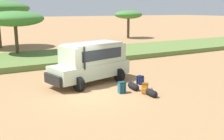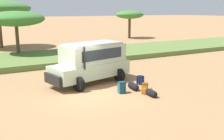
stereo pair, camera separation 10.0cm
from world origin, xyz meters
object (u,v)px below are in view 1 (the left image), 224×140
(acacia_tree_distant_right, at_px, (128,15))
(backpack_beside_front_wheel, at_px, (122,88))
(safari_vehicle, at_px, (91,62))
(duffel_bag_low_black_case, at_px, (152,93))
(backpack_cluster_center, at_px, (140,80))
(acacia_tree_far_right, at_px, (15,19))
(backpack_near_rear_wheel, at_px, (145,88))
(duffel_bag_soft_canvas, at_px, (133,86))

(acacia_tree_distant_right, bearing_deg, backpack_beside_front_wheel, -123.17)
(safari_vehicle, bearing_deg, duffel_bag_low_black_case, -67.93)
(backpack_beside_front_wheel, bearing_deg, acacia_tree_distant_right, 56.83)
(acacia_tree_distant_right, bearing_deg, backpack_cluster_center, -120.86)
(safari_vehicle, distance_m, acacia_tree_far_right, 11.47)
(backpack_cluster_center, distance_m, duffel_bag_low_black_case, 2.28)
(safari_vehicle, distance_m, backpack_cluster_center, 3.15)
(duffel_bag_low_black_case, distance_m, acacia_tree_far_right, 15.81)
(acacia_tree_distant_right, bearing_deg, acacia_tree_far_right, -152.35)
(acacia_tree_far_right, bearing_deg, backpack_beside_front_wheel, -77.62)
(backpack_beside_front_wheel, bearing_deg, backpack_near_rear_wheel, -32.02)
(duffel_bag_soft_canvas, height_order, acacia_tree_far_right, acacia_tree_far_right)
(backpack_cluster_center, xyz_separation_m, duffel_bag_soft_canvas, (-0.95, -0.68, -0.07))
(acacia_tree_far_right, height_order, acacia_tree_distant_right, acacia_tree_far_right)
(duffel_bag_low_black_case, bearing_deg, backpack_near_rear_wheel, 92.71)
(duffel_bag_low_black_case, height_order, acacia_tree_far_right, acacia_tree_far_right)
(backpack_beside_front_wheel, height_order, acacia_tree_distant_right, acacia_tree_distant_right)
(backpack_beside_front_wheel, bearing_deg, acacia_tree_far_right, 102.38)
(backpack_near_rear_wheel, height_order, acacia_tree_distant_right, acacia_tree_distant_right)
(duffel_bag_soft_canvas, bearing_deg, duffel_bag_low_black_case, -83.63)
(backpack_beside_front_wheel, xyz_separation_m, backpack_near_rear_wheel, (1.04, -0.65, -0.03))
(backpack_cluster_center, height_order, backpack_near_rear_wheel, backpack_near_rear_wheel)
(backpack_cluster_center, xyz_separation_m, acacia_tree_far_right, (-4.86, 12.76, 3.31))
(acacia_tree_distant_right, bearing_deg, safari_vehicle, -127.44)
(acacia_tree_far_right, xyz_separation_m, acacia_tree_distant_right, (18.18, 9.52, 0.02))
(duffel_bag_soft_canvas, bearing_deg, acacia_tree_distant_right, 58.15)
(backpack_near_rear_wheel, bearing_deg, duffel_bag_low_black_case, -87.29)
(acacia_tree_far_right, bearing_deg, duffel_bag_low_black_case, -74.70)
(safari_vehicle, xyz_separation_m, duffel_bag_low_black_case, (1.59, -3.92, -1.12))
(backpack_cluster_center, distance_m, acacia_tree_distant_right, 26.17)
(duffel_bag_low_black_case, bearing_deg, acacia_tree_far_right, 105.30)
(acacia_tree_far_right, bearing_deg, safari_vehicle, -77.24)
(safari_vehicle, height_order, duffel_bag_soft_canvas, safari_vehicle)
(duffel_bag_low_black_case, relative_size, duffel_bag_soft_canvas, 0.86)
(duffel_bag_low_black_case, height_order, acacia_tree_distant_right, acacia_tree_distant_right)
(backpack_beside_front_wheel, height_order, backpack_near_rear_wheel, backpack_beside_front_wheel)
(acacia_tree_far_right, distance_m, acacia_tree_distant_right, 20.52)
(backpack_near_rear_wheel, relative_size, acacia_tree_far_right, 0.11)
(backpack_beside_front_wheel, relative_size, backpack_near_rear_wheel, 1.10)
(backpack_cluster_center, bearing_deg, duffel_bag_low_black_case, -110.20)
(backpack_cluster_center, xyz_separation_m, backpack_near_rear_wheel, (-0.81, -1.58, 0.02))
(backpack_cluster_center, relative_size, duffel_bag_low_black_case, 0.62)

